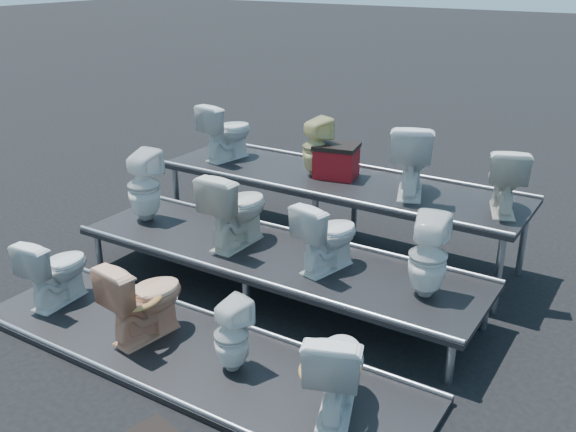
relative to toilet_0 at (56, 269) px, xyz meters
The scene contains 17 objects.
ground 2.13m from the toilet_0, 38.42° to the left, with size 80.00×80.00×0.00m, color black.
tier_front 1.68m from the toilet_0, ahead, with size 4.20×1.20×0.06m, color black.
tier_mid 2.10m from the toilet_0, 38.42° to the left, with size 4.20×1.20×0.46m, color black.
tier_back 3.07m from the toilet_0, 57.78° to the left, with size 4.20×1.20×0.86m, color black.
toilet_0 is the anchor object (origin of this frame).
toilet_1 1.15m from the toilet_0, ahead, with size 0.42×0.73×0.75m, color #E8A67F.
toilet_2 2.09m from the toilet_0, ahead, with size 0.28×0.29×0.62m, color white.
toilet_3 3.03m from the toilet_0, ahead, with size 0.41×0.72×0.74m, color white.
toilet_4 1.38m from the toilet_0, 92.50° to the left, with size 0.35×0.36×0.79m, color white.
toilet_5 1.82m from the toilet_0, 47.43° to the left, with size 0.44×0.76×0.78m, color beige.
toilet_6 2.61m from the toilet_0, 30.19° to the left, with size 0.38×0.66×0.67m, color white.
toilet_7 3.48m from the toilet_0, 22.10° to the left, with size 0.33×0.34×0.73m, color white.
toilet_8 2.72m from the toilet_0, 87.61° to the left, with size 0.39×0.68×0.69m, color white.
toilet_9 3.04m from the toilet_0, 62.39° to the left, with size 0.30×0.31×0.67m, color #D5C986.
toilet_10 3.70m from the toilet_0, 46.15° to the left, with size 0.43×0.75×0.76m, color white.
toilet_11 4.40m from the toilet_0, 36.91° to the left, with size 0.37×0.65×0.66m, color beige.
red_crate 3.17m from the toilet_0, 59.45° to the left, with size 0.46×0.36×0.33m, color maroon.
Camera 1 is at (3.16, -4.77, 3.16)m, focal length 40.00 mm.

